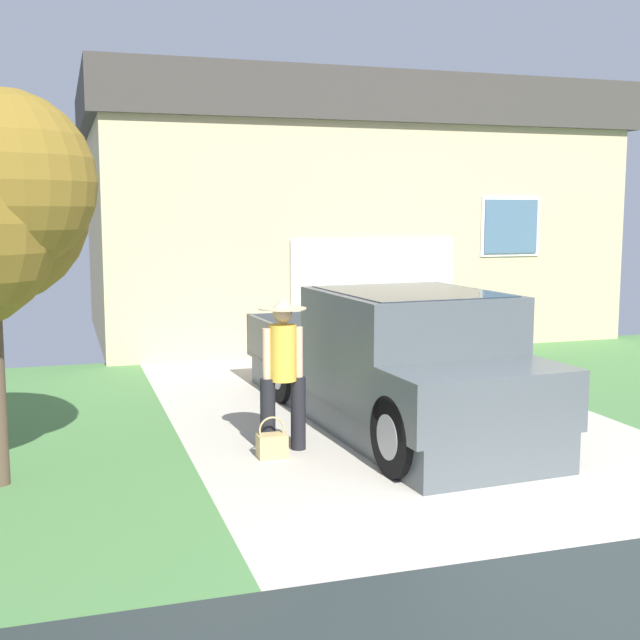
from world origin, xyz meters
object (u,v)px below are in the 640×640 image
Objects in this scene: person_with_hat at (283,368)px; pickup_truck at (400,367)px; house_with_garage at (334,212)px; handbag at (272,444)px; wheeled_trash_bin at (496,325)px.

pickup_truck is at bearing 17.05° from person_with_hat.
handbag is at bearing -112.37° from house_with_garage.
handbag is 9.81m from house_with_garage.
house_with_garage is at bearing 67.63° from handbag.
person_with_hat is 3.79× the size of handbag.
house_with_garage is (3.62, 8.79, 2.39)m from handbag.
handbag is at bearing -129.51° from person_with_hat.
house_with_garage is at bearing -106.85° from pickup_truck.
house_with_garage reaches higher than wheeled_trash_bin.
wheeled_trash_bin is at bearing 41.26° from person_with_hat.
pickup_truck is 1.61m from person_with_hat.
wheeled_trash_bin reaches higher than handbag.
handbag is 6.84m from wheeled_trash_bin.
handbag is 0.40× the size of wheeled_trash_bin.
person_with_hat is at bearing -111.85° from house_with_garage.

